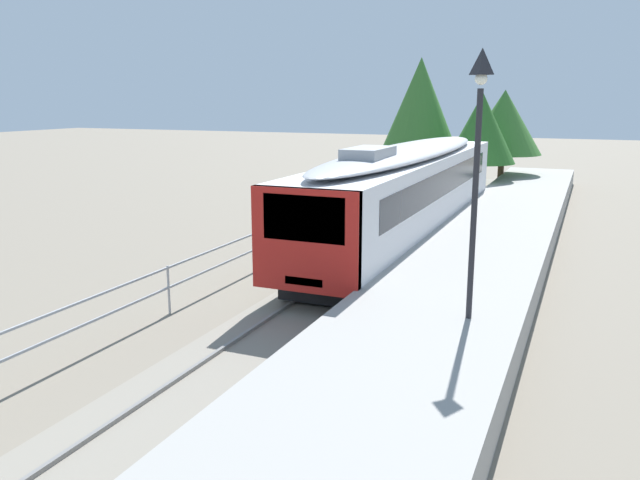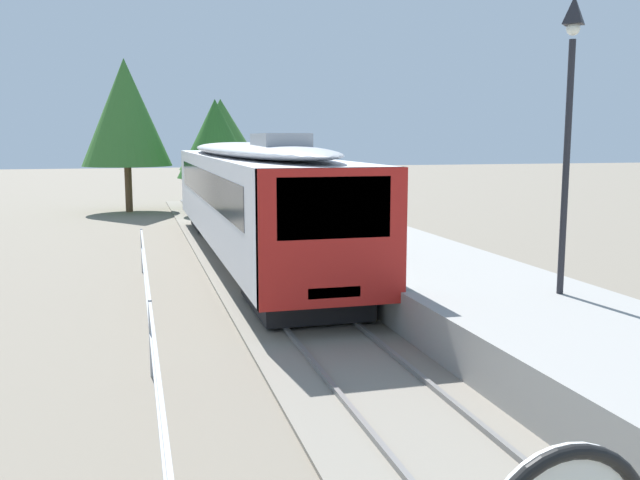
# 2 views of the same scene
# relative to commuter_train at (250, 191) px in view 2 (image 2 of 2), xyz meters

# --- Properties ---
(ground_plane) EXTENTS (160.00, 160.00, 0.00)m
(ground_plane) POSITION_rel_commuter_train_xyz_m (-3.00, -9.28, -2.14)
(ground_plane) COLOR slate
(track_rails) EXTENTS (3.20, 60.00, 0.14)m
(track_rails) POSITION_rel_commuter_train_xyz_m (0.00, -9.28, -2.11)
(track_rails) COLOR gray
(track_rails) RESTS_ON ground
(commuter_train) EXTENTS (2.82, 18.91, 3.74)m
(commuter_train) POSITION_rel_commuter_train_xyz_m (0.00, 0.00, 0.00)
(commuter_train) COLOR silver
(commuter_train) RESTS_ON track_rails
(station_platform) EXTENTS (3.90, 60.00, 0.90)m
(station_platform) POSITION_rel_commuter_train_xyz_m (3.25, -9.28, -1.69)
(station_platform) COLOR #999691
(station_platform) RESTS_ON ground
(platform_lamp_mid_platform) EXTENTS (0.34, 0.34, 5.35)m
(platform_lamp_mid_platform) POSITION_rel_commuter_train_xyz_m (4.12, -10.21, 2.48)
(platform_lamp_mid_platform) COLOR #232328
(platform_lamp_mid_platform) RESTS_ON station_platform
(tree_behind_carpark) EXTENTS (4.50, 4.50, 7.75)m
(tree_behind_carpark) POSITION_rel_commuter_train_xyz_m (-3.69, 15.84, 2.90)
(tree_behind_carpark) COLOR brown
(tree_behind_carpark) RESTS_ON ground
(tree_behind_station_far) EXTENTS (3.79, 3.79, 5.64)m
(tree_behind_station_far) POSITION_rel_commuter_train_xyz_m (0.50, 12.97, 1.59)
(tree_behind_station_far) COLOR brown
(tree_behind_station_far) RESTS_ON ground
(tree_distant_left) EXTENTS (4.54, 4.54, 5.84)m
(tree_distant_left) POSITION_rel_commuter_train_xyz_m (1.20, 16.52, 1.81)
(tree_distant_left) COLOR brown
(tree_distant_left) RESTS_ON ground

